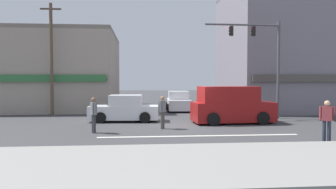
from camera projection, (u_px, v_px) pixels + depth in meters
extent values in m
plane|color=#3D3D3F|center=(188.00, 125.00, 18.01)|extent=(120.00, 120.00, 0.00)
cube|color=silver|center=(200.00, 136.00, 14.52)|extent=(9.00, 0.24, 0.01)
cube|color=gray|center=(232.00, 162.00, 9.55)|extent=(40.00, 5.00, 0.16)
cube|color=gray|center=(49.00, 73.00, 28.50)|extent=(11.59, 10.81, 6.15)
cube|color=#2D6638|center=(28.00, 78.00, 23.04)|extent=(11.01, 0.24, 0.50)
cube|color=slate|center=(48.00, 36.00, 28.35)|extent=(11.59, 10.81, 0.30)
cube|color=slate|center=(301.00, 52.00, 27.39)|extent=(12.43, 9.18, 9.65)
cube|color=#4C4742|center=(334.00, 78.00, 22.82)|extent=(11.81, 0.24, 0.50)
cylinder|color=brown|center=(51.00, 60.00, 22.61)|extent=(0.22, 0.22, 7.76)
cube|color=#473828|center=(51.00, 9.00, 22.46)|extent=(1.40, 0.12, 0.10)
cylinder|color=brown|center=(278.00, 66.00, 25.78)|extent=(0.22, 0.22, 7.12)
cube|color=#473828|center=(278.00, 26.00, 25.64)|extent=(1.40, 0.12, 0.10)
cylinder|color=#47474C|center=(278.00, 70.00, 20.95)|extent=(0.18, 0.18, 6.20)
cylinder|color=#47474C|center=(242.00, 25.00, 20.56)|extent=(4.80, 0.21, 0.12)
cube|color=black|center=(253.00, 31.00, 20.66)|extent=(0.20, 0.24, 0.60)
sphere|color=red|center=(252.00, 28.00, 20.64)|extent=(0.12, 0.12, 0.12)
sphere|color=black|center=(252.00, 31.00, 20.65)|extent=(0.12, 0.12, 0.12)
sphere|color=black|center=(252.00, 34.00, 20.65)|extent=(0.12, 0.12, 0.12)
cube|color=black|center=(231.00, 31.00, 20.50)|extent=(0.20, 0.24, 0.60)
sphere|color=red|center=(229.00, 28.00, 20.48)|extent=(0.12, 0.12, 0.12)
sphere|color=black|center=(229.00, 31.00, 20.49)|extent=(0.12, 0.12, 0.12)
sphere|color=black|center=(229.00, 34.00, 20.50)|extent=(0.12, 0.12, 0.12)
cube|color=silver|center=(124.00, 112.00, 19.63)|extent=(4.18, 1.91, 0.80)
cube|color=silver|center=(126.00, 100.00, 19.60)|extent=(1.98, 1.66, 0.64)
cube|color=#475666|center=(109.00, 100.00, 19.56)|extent=(0.13, 1.44, 0.54)
cylinder|color=black|center=(101.00, 118.00, 18.74)|extent=(0.65, 0.21, 0.64)
cylinder|color=black|center=(105.00, 115.00, 20.44)|extent=(0.65, 0.21, 0.64)
cylinder|color=black|center=(145.00, 118.00, 18.84)|extent=(0.65, 0.21, 0.64)
cylinder|color=black|center=(146.00, 114.00, 20.54)|extent=(0.65, 0.21, 0.64)
cube|color=silver|center=(178.00, 104.00, 26.36)|extent=(1.90, 4.18, 0.80)
cube|color=silver|center=(178.00, 95.00, 26.23)|extent=(1.65, 1.98, 0.64)
cube|color=#475666|center=(178.00, 95.00, 27.20)|extent=(1.44, 0.13, 0.54)
cylinder|color=black|center=(167.00, 106.00, 27.60)|extent=(0.21, 0.65, 0.64)
cylinder|color=black|center=(187.00, 105.00, 27.67)|extent=(0.21, 0.65, 0.64)
cylinder|color=black|center=(168.00, 108.00, 25.07)|extent=(0.21, 0.65, 0.64)
cylinder|color=black|center=(191.00, 108.00, 25.14)|extent=(0.21, 0.65, 0.64)
cube|color=maroon|center=(233.00, 112.00, 18.80)|extent=(4.72, 2.15, 1.10)
cube|color=maroon|center=(228.00, 94.00, 18.71)|extent=(3.32, 2.02, 0.90)
cube|color=#475666|center=(255.00, 94.00, 18.97)|extent=(0.17, 1.66, 0.76)
cylinder|color=black|center=(250.00, 115.00, 19.95)|extent=(0.73, 0.25, 0.72)
cylinder|color=black|center=(263.00, 118.00, 18.14)|extent=(0.73, 0.25, 0.72)
cylinder|color=black|center=(204.00, 116.00, 19.50)|extent=(0.73, 0.25, 0.72)
cylinder|color=black|center=(214.00, 119.00, 17.68)|extent=(0.73, 0.25, 0.72)
cylinder|color=#232838|center=(324.00, 131.00, 13.11)|extent=(0.14, 0.14, 0.86)
cylinder|color=#232838|center=(329.00, 132.00, 13.03)|extent=(0.14, 0.14, 0.86)
cube|color=maroon|center=(327.00, 113.00, 13.04)|extent=(0.42, 0.37, 0.58)
sphere|color=tan|center=(327.00, 103.00, 13.02)|extent=(0.22, 0.22, 0.22)
cylinder|color=maroon|center=(320.00, 113.00, 13.14)|extent=(0.09, 0.09, 0.56)
cylinder|color=maroon|center=(334.00, 114.00, 12.94)|extent=(0.09, 0.09, 0.56)
cube|color=black|center=(336.00, 118.00, 12.88)|extent=(0.24, 0.30, 0.24)
cylinder|color=#4C4742|center=(162.00, 121.00, 16.53)|extent=(0.14, 0.14, 0.86)
cylinder|color=#4C4742|center=(163.00, 120.00, 16.70)|extent=(0.14, 0.14, 0.86)
cube|color=slate|center=(163.00, 106.00, 16.58)|extent=(0.35, 0.42, 0.58)
sphere|color=#9E7051|center=(163.00, 98.00, 16.56)|extent=(0.22, 0.22, 0.22)
cylinder|color=slate|center=(161.00, 107.00, 16.36)|extent=(0.09, 0.09, 0.56)
cylinder|color=slate|center=(164.00, 106.00, 16.81)|extent=(0.09, 0.09, 0.56)
cylinder|color=#333338|center=(94.00, 124.00, 15.25)|extent=(0.14, 0.14, 0.86)
cylinder|color=#333338|center=(93.00, 124.00, 15.40)|extent=(0.14, 0.14, 0.86)
cube|color=slate|center=(94.00, 109.00, 15.29)|extent=(0.35, 0.42, 0.58)
sphere|color=brown|center=(93.00, 100.00, 15.27)|extent=(0.22, 0.22, 0.22)
cylinder|color=slate|center=(95.00, 109.00, 15.09)|extent=(0.09, 0.09, 0.56)
cylinder|color=slate|center=(92.00, 108.00, 15.50)|extent=(0.09, 0.09, 0.56)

